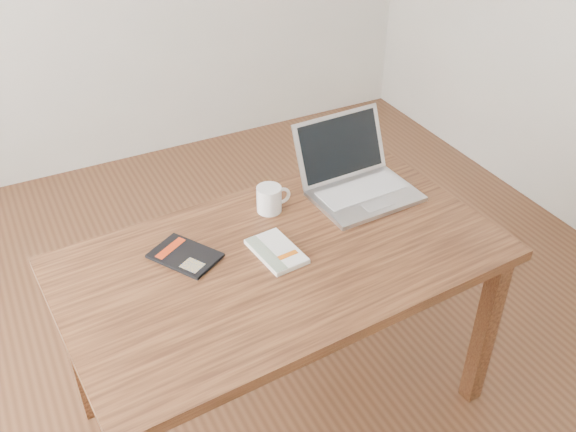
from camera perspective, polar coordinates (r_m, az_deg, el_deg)
name	(u,v)px	position (r m, az deg, el deg)	size (l,w,h in m)	color
room	(209,68)	(1.89, -7.00, 12.92)	(4.04, 4.04, 2.70)	#51301C
desk	(283,275)	(2.16, -0.45, -5.28)	(1.49, 0.92, 0.75)	#4E2B17
white_guidebook	(276,251)	(2.10, -1.04, -3.17)	(0.15, 0.22, 0.02)	silver
black_guidebook	(185,256)	(2.11, -9.14, -3.50)	(0.23, 0.26, 0.01)	black
laptop	(356,178)	(2.40, 6.10, 3.37)	(0.39, 0.38, 0.25)	silver
coffee_mug	(270,199)	(2.28, -1.62, 1.56)	(0.13, 0.09, 0.10)	white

